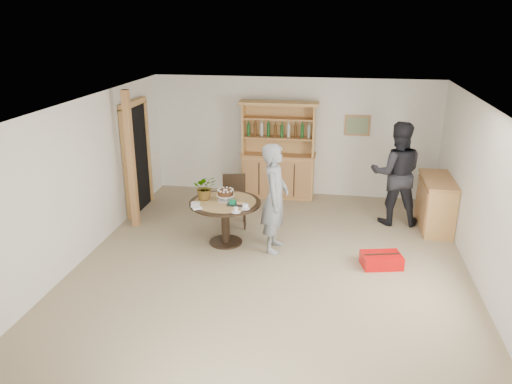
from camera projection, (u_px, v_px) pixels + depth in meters
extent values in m
plane|color=tan|center=(271.00, 266.00, 7.76)|extent=(7.00, 7.00, 0.00)
cube|color=white|center=(294.00, 137.00, 10.59)|extent=(6.00, 0.04, 2.50)
cube|color=white|center=(215.00, 330.00, 4.08)|extent=(6.00, 0.04, 2.50)
cube|color=white|center=(82.00, 180.00, 7.80)|extent=(0.04, 7.00, 2.50)
cube|color=white|center=(487.00, 203.00, 6.87)|extent=(0.04, 7.00, 2.50)
cube|color=white|center=(273.00, 106.00, 6.92)|extent=(6.00, 7.00, 0.04)
cube|color=#AD7549|center=(357.00, 125.00, 10.27)|extent=(0.52, 0.03, 0.42)
cube|color=#59724C|center=(357.00, 126.00, 10.25)|extent=(0.44, 0.02, 0.34)
cube|color=black|center=(136.00, 159.00, 9.72)|extent=(0.10, 0.90, 2.10)
cube|color=tan|center=(127.00, 166.00, 9.25)|extent=(0.12, 0.10, 2.10)
cube|color=tan|center=(147.00, 152.00, 10.18)|extent=(0.12, 0.10, 2.10)
cube|color=tan|center=(133.00, 103.00, 9.36)|extent=(0.12, 1.10, 0.10)
cube|color=#AD7549|center=(131.00, 160.00, 8.87)|extent=(0.12, 0.12, 2.50)
cube|color=tan|center=(278.00, 176.00, 10.67)|extent=(1.50, 0.50, 0.90)
cube|color=#AD7549|center=(278.00, 155.00, 10.51)|extent=(1.56, 0.54, 0.04)
cube|color=tan|center=(279.00, 128.00, 10.42)|extent=(1.50, 0.04, 1.06)
cube|color=tan|center=(244.00, 128.00, 10.39)|extent=(0.04, 0.34, 1.06)
cube|color=tan|center=(314.00, 131.00, 10.17)|extent=(0.04, 0.34, 1.06)
cube|color=#AD7549|center=(278.00, 137.00, 10.34)|extent=(1.44, 0.32, 0.03)
cube|color=#AD7549|center=(279.00, 118.00, 10.20)|extent=(1.44, 0.32, 0.03)
cube|color=tan|center=(279.00, 103.00, 10.10)|extent=(1.62, 0.40, 0.06)
cylinder|color=#194C1E|center=(252.00, 129.00, 10.37)|extent=(0.07, 0.07, 0.28)
cylinder|color=#4C2D14|center=(259.00, 129.00, 10.35)|extent=(0.07, 0.07, 0.28)
cylinder|color=#B2BFB2|center=(267.00, 130.00, 10.32)|extent=(0.07, 0.07, 0.28)
cylinder|color=#194C1E|center=(275.00, 130.00, 10.30)|extent=(0.07, 0.07, 0.28)
cylinder|color=#4C2D14|center=(282.00, 130.00, 10.27)|extent=(0.07, 0.07, 0.28)
cylinder|color=#B2BFB2|center=(290.00, 131.00, 10.25)|extent=(0.07, 0.07, 0.28)
cylinder|color=#194C1E|center=(298.00, 131.00, 10.22)|extent=(0.07, 0.07, 0.28)
cylinder|color=#4C2D14|center=(306.00, 131.00, 10.20)|extent=(0.07, 0.07, 0.28)
cube|color=tan|center=(436.00, 205.00, 9.04)|extent=(0.50, 1.20, 0.90)
cube|color=#AD7549|center=(439.00, 180.00, 8.88)|extent=(0.54, 1.26, 0.04)
cylinder|color=black|center=(225.00, 203.00, 8.32)|extent=(1.20, 1.20, 0.04)
cylinder|color=black|center=(225.00, 223.00, 8.45)|extent=(0.14, 0.14, 0.70)
cylinder|color=black|center=(226.00, 242.00, 8.56)|extent=(0.56, 0.56, 0.03)
cylinder|color=tan|center=(225.00, 202.00, 8.32)|extent=(1.04, 1.04, 0.01)
cube|color=black|center=(234.00, 203.00, 9.12)|extent=(0.50, 0.50, 0.04)
cube|color=black|center=(234.00, 187.00, 9.21)|extent=(0.42, 0.12, 0.46)
cube|color=black|center=(234.00, 175.00, 9.14)|extent=(0.42, 0.13, 0.05)
cube|color=black|center=(225.00, 219.00, 9.01)|extent=(0.04, 0.04, 0.44)
cube|color=black|center=(245.00, 218.00, 9.03)|extent=(0.03, 0.04, 0.44)
cube|color=black|center=(225.00, 211.00, 9.35)|extent=(0.04, 0.04, 0.44)
cube|color=black|center=(244.00, 211.00, 9.37)|extent=(0.03, 0.04, 0.44)
cylinder|color=white|center=(226.00, 200.00, 8.36)|extent=(0.28, 0.28, 0.01)
cylinder|color=white|center=(226.00, 198.00, 8.35)|extent=(0.05, 0.05, 0.08)
cylinder|color=white|center=(226.00, 195.00, 8.33)|extent=(0.30, 0.30, 0.01)
cylinder|color=#4C2E15|center=(225.00, 192.00, 8.31)|extent=(0.26, 0.26, 0.09)
cylinder|color=white|center=(225.00, 190.00, 8.30)|extent=(0.08, 0.08, 0.01)
sphere|color=white|center=(232.00, 190.00, 8.28)|extent=(0.04, 0.04, 0.04)
sphere|color=white|center=(232.00, 189.00, 8.34)|extent=(0.04, 0.04, 0.04)
sphere|color=white|center=(230.00, 188.00, 8.39)|extent=(0.04, 0.04, 0.04)
sphere|color=white|center=(227.00, 188.00, 8.41)|extent=(0.04, 0.04, 0.04)
sphere|color=white|center=(223.00, 188.00, 8.41)|extent=(0.04, 0.04, 0.04)
sphere|color=white|center=(220.00, 188.00, 8.37)|extent=(0.04, 0.04, 0.04)
sphere|color=white|center=(218.00, 189.00, 8.32)|extent=(0.04, 0.04, 0.04)
sphere|color=white|center=(219.00, 191.00, 8.26)|extent=(0.04, 0.04, 0.04)
sphere|color=white|center=(220.00, 192.00, 8.21)|extent=(0.04, 0.04, 0.04)
sphere|color=white|center=(224.00, 192.00, 8.19)|extent=(0.04, 0.04, 0.04)
sphere|color=white|center=(228.00, 192.00, 8.19)|extent=(0.04, 0.04, 0.04)
sphere|color=white|center=(231.00, 191.00, 8.23)|extent=(0.04, 0.04, 0.04)
imported|color=#3F7233|center=(205.00, 187.00, 8.35)|extent=(0.47, 0.44, 0.42)
cube|color=black|center=(236.00, 204.00, 8.17)|extent=(0.30, 0.20, 0.01)
cube|color=#0D7747|center=(233.00, 202.00, 8.17)|extent=(0.10, 0.10, 0.06)
cube|color=#0D7747|center=(233.00, 200.00, 8.15)|extent=(0.11, 0.02, 0.01)
cylinder|color=white|center=(245.00, 209.00, 7.99)|extent=(0.15, 0.15, 0.01)
imported|color=white|center=(245.00, 206.00, 7.98)|extent=(0.10, 0.10, 0.08)
cylinder|color=white|center=(236.00, 212.00, 7.85)|extent=(0.15, 0.15, 0.01)
imported|color=white|center=(236.00, 210.00, 7.84)|extent=(0.08, 0.08, 0.07)
cube|color=white|center=(196.00, 203.00, 8.19)|extent=(0.14, 0.08, 0.03)
cube|color=white|center=(195.00, 206.00, 8.08)|extent=(0.16, 0.11, 0.03)
cube|color=white|center=(197.00, 208.00, 7.98)|extent=(0.16, 0.14, 0.03)
imported|color=gray|center=(275.00, 198.00, 8.04)|extent=(0.46, 0.67, 1.81)
imported|color=black|center=(396.00, 173.00, 9.10)|extent=(0.96, 0.76, 1.93)
cube|color=red|center=(381.00, 260.00, 7.74)|extent=(0.68, 0.53, 0.20)
cube|color=black|center=(382.00, 254.00, 7.70)|extent=(0.55, 0.17, 0.01)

